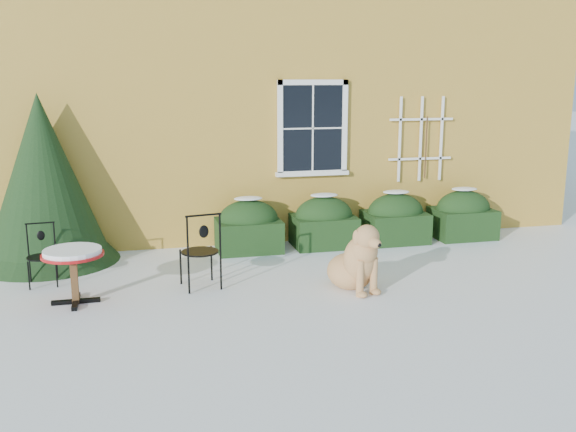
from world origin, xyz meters
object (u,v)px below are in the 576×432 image
object	(u,v)px
patio_chair_near	(201,250)
patio_chair_far	(42,255)
dog	(357,262)
evergreen_shrub	(45,196)
bistro_table	(73,258)

from	to	relation	value
patio_chair_near	patio_chair_far	size ratio (longest dim) A/B	1.25
patio_chair_far	dog	size ratio (longest dim) A/B	0.78
patio_chair_far	dog	distance (m)	4.34
evergreen_shrub	bistro_table	world-z (taller)	evergreen_shrub
evergreen_shrub	dog	world-z (taller)	evergreen_shrub
bistro_table	patio_chair_far	xyz separation A→B (m)	(-0.50, 0.93, -0.17)
evergreen_shrub	bistro_table	size ratio (longest dim) A/B	3.37
evergreen_shrub	patio_chair_near	distance (m)	2.91
patio_chair_near	dog	bearing A→B (deg)	154.08
bistro_table	patio_chair_near	size ratio (longest dim) A/B	0.72
dog	bistro_table	bearing A→B (deg)	158.09
evergreen_shrub	patio_chair_near	world-z (taller)	evergreen_shrub
patio_chair_near	patio_chair_far	world-z (taller)	patio_chair_near
patio_chair_near	bistro_table	bearing A→B (deg)	-1.04
evergreen_shrub	dog	bearing A→B (deg)	-30.11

